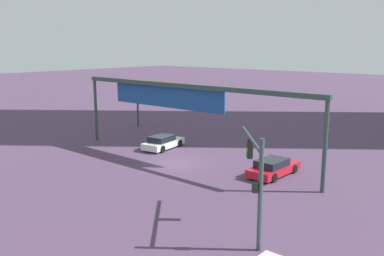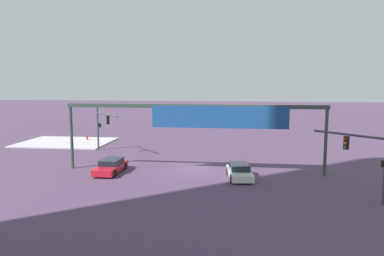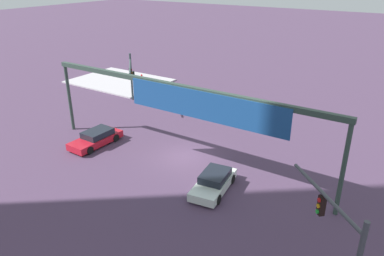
# 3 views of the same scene
# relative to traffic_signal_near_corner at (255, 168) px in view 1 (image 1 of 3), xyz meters

# --- Properties ---
(ground_plane) EXTENTS (235.56, 235.56, 0.00)m
(ground_plane) POSITION_rel_traffic_signal_near_corner_xyz_m (-11.58, 6.93, -3.41)
(ground_plane) COLOR #4D3752
(traffic_signal_near_corner) EXTENTS (4.11, 4.84, 5.17)m
(traffic_signal_near_corner) POSITION_rel_traffic_signal_near_corner_xyz_m (0.00, 0.00, 0.00)
(traffic_signal_near_corner) COLOR #324343
(traffic_signal_near_corner) RESTS_ON ground
(traffic_signal_opposite_side) EXTENTS (4.02, 4.22, 5.06)m
(traffic_signal_opposite_side) POSITION_rel_traffic_signal_near_corner_xyz_m (-24.37, 14.60, -0.10)
(traffic_signal_opposite_side) COLOR #3E4147
(traffic_signal_opposite_side) RESTS_ON ground
(overhead_sign_gantry) EXTENTS (23.47, 0.43, 6.17)m
(overhead_sign_gantry) POSITION_rel_traffic_signal_near_corner_xyz_m (-12.37, 8.19, 1.77)
(overhead_sign_gantry) COLOR #30433A
(overhead_sign_gantry) RESTS_ON ground
(sedan_car_approaching) EXTENTS (2.00, 4.58, 1.21)m
(sedan_car_approaching) POSITION_rel_traffic_signal_near_corner_xyz_m (-4.21, 9.22, -2.84)
(sedan_car_approaching) COLOR red
(sedan_car_approaching) RESTS_ON ground
(sedan_car_waiting_far) EXTENTS (2.38, 4.48, 1.21)m
(sedan_car_waiting_far) POSITION_rel_traffic_signal_near_corner_xyz_m (-15.74, 9.81, -2.84)
(sedan_car_waiting_far) COLOR silver
(sedan_car_waiting_far) RESTS_ON ground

